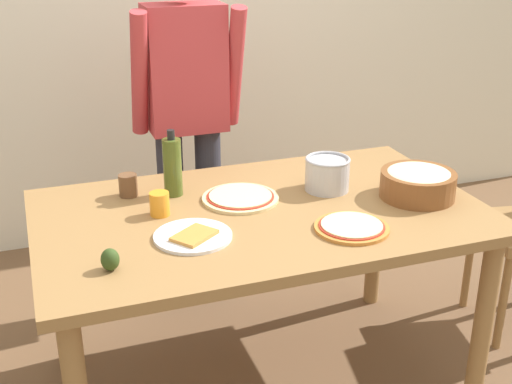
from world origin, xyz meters
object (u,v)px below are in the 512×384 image
person_cook (187,110)px  pizza_raw_on_board (240,198)px  dining_table (261,232)px  plate_with_slice (193,236)px  olive_oil_bottle (172,167)px  avocado (110,260)px  pizza_cooked_on_tray (352,227)px  cup_small_brown (128,185)px  steel_pot (327,174)px  cup_orange (160,204)px  popcorn_bowl (418,182)px

person_cook → pizza_raw_on_board: size_ratio=5.65×
dining_table → plate_with_slice: (-0.29, -0.14, 0.10)m
olive_oil_bottle → avocado: size_ratio=3.66×
pizza_cooked_on_tray → avocado: size_ratio=3.63×
pizza_raw_on_board → plate_with_slice: bearing=-134.5°
pizza_raw_on_board → cup_small_brown: size_ratio=3.37×
cup_small_brown → avocado: bearing=-104.9°
pizza_cooked_on_tray → person_cook: bearing=106.9°
dining_table → pizza_raw_on_board: 0.16m
person_cook → steel_pot: size_ratio=9.34×
pizza_cooked_on_tray → steel_pot: bearing=78.3°
person_cook → cup_orange: (-0.28, -0.68, -0.14)m
person_cook → cup_small_brown: 0.60m
pizza_cooked_on_tray → cup_small_brown: bearing=140.3°
person_cook → cup_small_brown: size_ratio=19.06×
dining_table → pizza_raw_on_board: (-0.04, 0.11, 0.10)m
cup_small_brown → cup_orange: bearing=-70.6°
cup_orange → avocado: size_ratio=1.21×
pizza_cooked_on_tray → popcorn_bowl: 0.40m
popcorn_bowl → avocado: popcorn_bowl is taller
pizza_cooked_on_tray → olive_oil_bottle: size_ratio=0.99×
plate_with_slice → olive_oil_bottle: bearing=86.2°
pizza_raw_on_board → steel_pot: size_ratio=1.65×
pizza_cooked_on_tray → avocado: bearing=-179.5°
cup_small_brown → olive_oil_bottle: bearing=-15.6°
avocado → person_cook: bearing=63.9°
popcorn_bowl → cup_orange: popcorn_bowl is taller
popcorn_bowl → steel_pot: bearing=147.8°
person_cook → popcorn_bowl: (0.67, -0.84, -0.12)m
plate_with_slice → steel_pot: size_ratio=1.50×
pizza_raw_on_board → person_cook: bearing=93.0°
plate_with_slice → cup_small_brown: bearing=107.7°
olive_oil_bottle → avocado: bearing=-121.4°
steel_pot → popcorn_bowl: bearing=-32.2°
pizza_raw_on_board → cup_orange: size_ratio=3.37×
pizza_cooked_on_tray → cup_small_brown: 0.86m
dining_table → pizza_raw_on_board: size_ratio=5.58×
plate_with_slice → pizza_cooked_on_tray: bearing=-12.5°
pizza_raw_on_board → cup_orange: bearing=-173.9°
person_cook → popcorn_bowl: person_cook is taller
steel_pot → cup_small_brown: steel_pot is taller
pizza_raw_on_board → plate_with_slice: plate_with_slice is taller
cup_small_brown → dining_table: bearing=-34.3°
pizza_cooked_on_tray → pizza_raw_on_board: bearing=126.6°
pizza_raw_on_board → olive_oil_bottle: (-0.22, 0.13, 0.10)m
olive_oil_bottle → person_cook: bearing=69.7°
cup_orange → plate_with_slice: bearing=-73.9°
pizza_raw_on_board → olive_oil_bottle: bearing=149.0°
dining_table → pizza_cooked_on_tray: size_ratio=6.30×
pizza_cooked_on_tray → avocado: 0.81m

